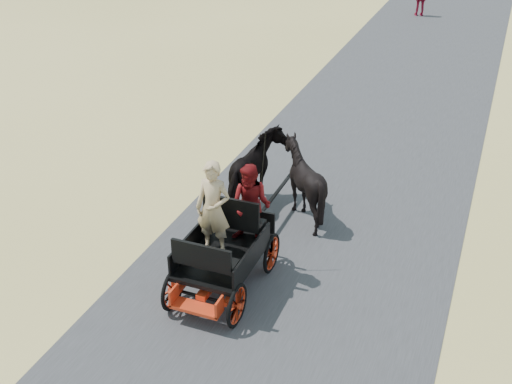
% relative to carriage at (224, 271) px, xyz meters
% --- Properties ---
extents(ground, '(140.00, 140.00, 0.00)m').
position_rel_carriage_xyz_m(ground, '(1.01, 0.44, -0.36)').
color(ground, tan).
extents(road, '(6.00, 140.00, 0.01)m').
position_rel_carriage_xyz_m(road, '(1.01, 0.44, -0.35)').
color(road, '#38383A').
rests_on(road, ground).
extents(carriage, '(1.30, 2.40, 0.72)m').
position_rel_carriage_xyz_m(carriage, '(0.00, 0.00, 0.00)').
color(carriage, black).
rests_on(carriage, ground).
extents(horse_left, '(0.91, 2.01, 1.70)m').
position_rel_carriage_xyz_m(horse_left, '(-0.55, 3.00, 0.49)').
color(horse_left, black).
rests_on(horse_left, ground).
extents(horse_right, '(1.37, 1.54, 1.70)m').
position_rel_carriage_xyz_m(horse_right, '(0.55, 3.00, 0.49)').
color(horse_right, black).
rests_on(horse_right, ground).
extents(driver_man, '(0.66, 0.43, 1.80)m').
position_rel_carriage_xyz_m(driver_man, '(-0.20, 0.05, 1.26)').
color(driver_man, tan).
rests_on(driver_man, carriage).
extents(passenger_woman, '(0.77, 0.60, 1.58)m').
position_rel_carriage_xyz_m(passenger_woman, '(0.30, 0.60, 1.15)').
color(passenger_woman, '#660C0F').
rests_on(passenger_woman, carriage).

